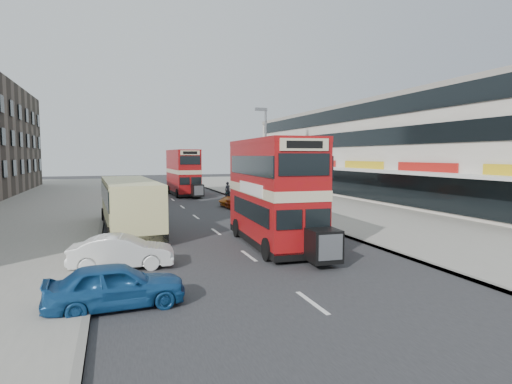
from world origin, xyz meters
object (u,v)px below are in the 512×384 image
object	(u,v)px
car_right_b	(244,199)
cyclist	(228,196)
bus_main	(273,192)
car_left_front	(122,252)
bus_second	(183,172)
pedestrian_far	(250,186)
pedestrian_near	(295,198)
street_lamp	(265,149)
coach	(129,203)
car_left_near	(116,285)
car_right_a	(255,199)

from	to	relation	value
car_right_b	cyclist	bearing A→B (deg)	-174.22
bus_main	car_left_front	bearing A→B (deg)	18.62
bus_main	bus_second	xyz separation A→B (m)	(-0.04, 26.57, -0.07)
bus_main	car_right_b	size ratio (longest dim) A/B	2.08
car_right_b	pedestrian_far	size ratio (longest dim) A/B	2.71
pedestrian_near	bus_second	bearing A→B (deg)	-66.19
street_lamp	bus_main	world-z (taller)	street_lamp
bus_main	car_right_b	bearing A→B (deg)	-99.26
bus_main	car_right_b	xyz separation A→B (m)	(3.26, 15.34, -1.95)
bus_second	cyclist	world-z (taller)	bus_second
cyclist	pedestrian_near	bearing A→B (deg)	-69.01
bus_second	coach	xyz separation A→B (m)	(-6.25, -20.39, -0.89)
car_left_near	cyclist	world-z (taller)	cyclist
street_lamp	bus_second	world-z (taller)	street_lamp
car_left_near	bus_main	bearing A→B (deg)	-51.94
car_right_b	cyclist	distance (m)	2.92
car_left_near	car_right_a	xyz separation A→B (m)	(10.94, 20.22, 0.09)
car_right_a	pedestrian_far	bearing A→B (deg)	161.65
coach	pedestrian_near	world-z (taller)	coach
cyclist	car_left_near	bearing A→B (deg)	-112.84
pedestrian_near	cyclist	bearing A→B (deg)	-64.01
bus_main	coach	bearing A→B (deg)	-41.76
car_left_front	car_right_b	world-z (taller)	car_left_front
bus_second	car_right_b	bearing A→B (deg)	104.10
street_lamp	coach	distance (m)	14.12
pedestrian_near	pedestrian_far	xyz separation A→B (m)	(1.04, 14.08, -0.16)
coach	bus_main	bearing A→B (deg)	-47.78
bus_main	bus_second	size ratio (longest dim) A/B	1.04
bus_second	car_left_near	xyz separation A→B (m)	(-7.06, -32.82, -1.82)
car_left_near	car_left_front	size ratio (longest dim) A/B	0.99
bus_main	car_right_a	size ratio (longest dim) A/B	1.75
car_left_front	pedestrian_far	bearing A→B (deg)	-20.24
bus_main	car_left_front	world-z (taller)	bus_main
car_left_front	car_right_a	world-z (taller)	car_right_a
bus_main	coach	distance (m)	8.87
car_right_b	pedestrian_near	size ratio (longest dim) A/B	2.26
coach	car_left_near	world-z (taller)	coach
bus_second	car_left_near	distance (m)	33.63
car_right_a	car_right_b	world-z (taller)	car_right_a
pedestrian_near	coach	bearing A→B (deg)	23.47
car_left_near	bus_second	bearing A→B (deg)	-15.44
bus_second	bus_main	bearing A→B (deg)	87.81
car_left_near	car_right_b	size ratio (longest dim) A/B	0.89
car_right_a	street_lamp	bearing A→B (deg)	109.41
bus_main	car_left_near	world-z (taller)	bus_main
car_left_front	pedestrian_near	world-z (taller)	pedestrian_near
car_left_front	bus_second	bearing A→B (deg)	-6.36
car_right_a	pedestrian_far	size ratio (longest dim) A/B	3.22
car_left_near	car_right_a	size ratio (longest dim) A/B	0.75
bus_main	street_lamp	bearing A→B (deg)	-105.68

